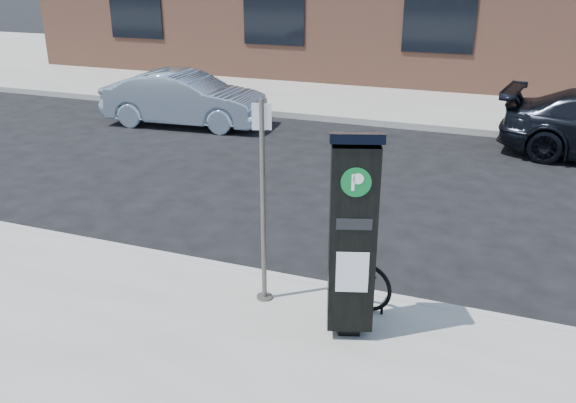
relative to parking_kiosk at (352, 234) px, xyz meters
The scene contains 8 objects.
ground 1.85m from the parking_kiosk, 141.36° to the left, with size 120.00×120.00×0.00m, color black.
sidewalk_far 14.94m from the parking_kiosk, 94.13° to the left, with size 60.00×12.00×0.15m, color gray.
curb_near 1.79m from the parking_kiosk, 142.01° to the left, with size 60.00×0.12×0.16m, color #9E9B93.
curb_far 9.02m from the parking_kiosk, 96.89° to the left, with size 60.00×0.12×0.16m, color #9E9B93.
parking_kiosk is the anchor object (origin of this frame).
sign_pole 1.10m from the parking_kiosk, 164.80° to the left, with size 0.19×0.18×2.26m.
bike_rack 0.94m from the parking_kiosk, 81.82° to the left, with size 0.56×0.14×0.56m.
car_silver 9.55m from the parking_kiosk, 129.82° to the left, with size 1.35×3.87×1.28m, color #9BB1C6.
Camera 1 is at (2.41, -6.06, 3.68)m, focal length 38.00 mm.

